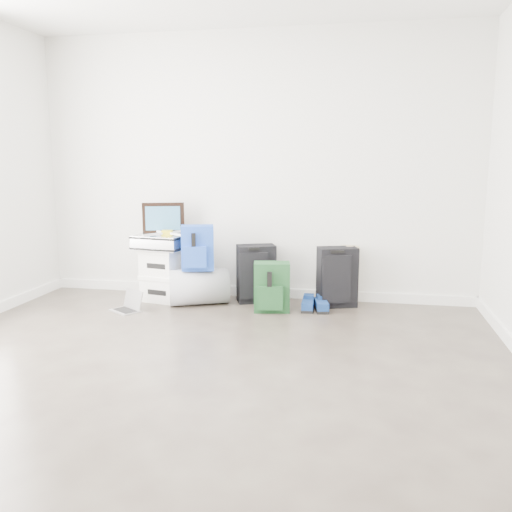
% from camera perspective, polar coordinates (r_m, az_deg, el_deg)
% --- Properties ---
extents(ground, '(5.00, 5.00, 0.00)m').
position_cam_1_polar(ground, '(3.47, -8.40, -14.25)').
color(ground, '#352C26').
rests_on(ground, ground).
extents(room_envelope, '(4.52, 5.02, 2.71)m').
position_cam_1_polar(room_envelope, '(3.20, -9.11, 15.31)').
color(room_envelope, silver).
rests_on(room_envelope, ground).
extents(boxes_stack, '(0.43, 0.37, 0.54)m').
position_cam_1_polar(boxes_stack, '(5.61, -9.91, -1.94)').
color(boxes_stack, white).
rests_on(boxes_stack, ground).
extents(briefcase, '(0.54, 0.43, 0.14)m').
position_cam_1_polar(briefcase, '(5.55, -10.01, 1.48)').
color(briefcase, '#B2B2B7').
rests_on(briefcase, boxes_stack).
extents(painting, '(0.41, 0.15, 0.32)m').
position_cam_1_polar(painting, '(5.61, -9.73, 3.95)').
color(painting, black).
rests_on(painting, briefcase).
extents(drone, '(0.49, 0.49, 0.05)m').
position_cam_1_polar(drone, '(5.49, -9.34, 2.42)').
color(drone, gold).
rests_on(drone, briefcase).
extents(duffel_bag, '(0.67, 0.56, 0.36)m').
position_cam_1_polar(duffel_bag, '(5.43, -6.03, -3.24)').
color(duffel_bag, gray).
rests_on(duffel_bag, ground).
extents(blue_backpack, '(0.35, 0.30, 0.44)m').
position_cam_1_polar(blue_backpack, '(5.33, -6.21, 0.77)').
color(blue_backpack, '#174B9B').
rests_on(blue_backpack, duffel_bag).
extents(large_suitcase, '(0.43, 0.36, 0.58)m').
position_cam_1_polar(large_suitcase, '(5.47, -0.01, -1.87)').
color(large_suitcase, black).
rests_on(large_suitcase, ground).
extents(green_backpack, '(0.37, 0.29, 0.47)m').
position_cam_1_polar(green_backpack, '(5.14, 1.65, -3.38)').
color(green_backpack, '#13361A').
rests_on(green_backpack, ground).
extents(carry_on, '(0.42, 0.34, 0.59)m').
position_cam_1_polar(carry_on, '(5.37, 8.52, -2.20)').
color(carry_on, black).
rests_on(carry_on, ground).
extents(shoes, '(0.28, 0.31, 0.10)m').
position_cam_1_polar(shoes, '(5.25, 6.19, -5.17)').
color(shoes, black).
rests_on(shoes, ground).
extents(rolled_rug, '(0.19, 0.19, 0.58)m').
position_cam_1_polar(rolled_rug, '(5.47, 9.75, -2.01)').
color(rolled_rug, tan).
rests_on(rolled_rug, ground).
extents(laptop, '(0.34, 0.32, 0.20)m').
position_cam_1_polar(laptop, '(5.34, -13.28, -5.14)').
color(laptop, silver).
rests_on(laptop, ground).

